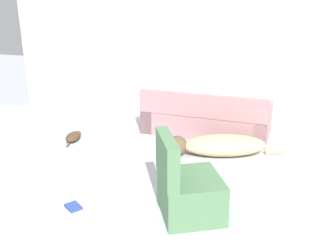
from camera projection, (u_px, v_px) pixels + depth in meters
wall_back at (193, 45)px, 6.40m from camera, size 6.92×0.06×2.73m
couch at (206, 119)px, 6.13m from camera, size 2.06×0.96×0.73m
dog at (219, 145)px, 5.30m from camera, size 1.66×0.87×0.29m
cat at (73, 137)px, 5.85m from camera, size 0.25×0.53×0.14m
book_blue at (73, 207)px, 3.99m from camera, size 0.23×0.22×0.02m
side_chair at (187, 189)px, 3.79m from camera, size 0.84×0.86×0.87m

